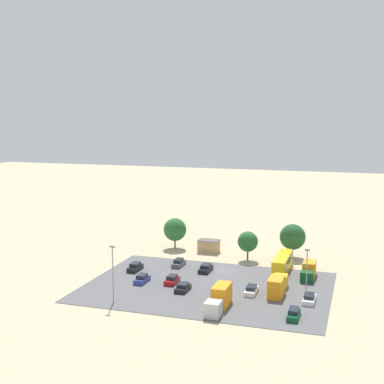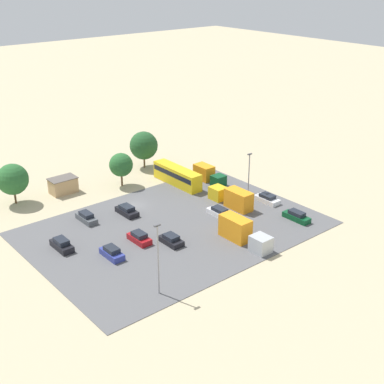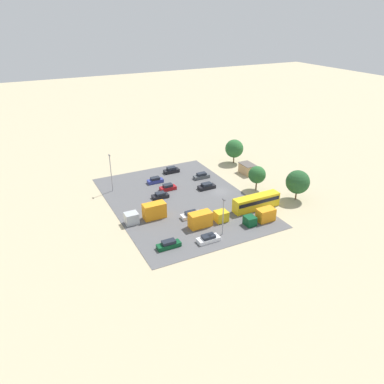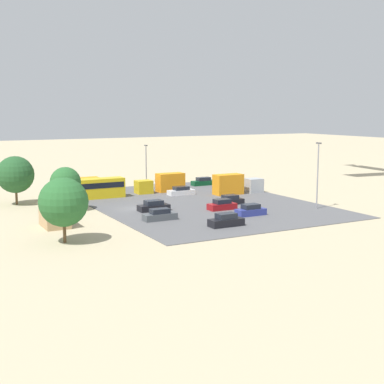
% 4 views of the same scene
% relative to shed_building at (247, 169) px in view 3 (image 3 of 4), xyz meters
% --- Properties ---
extents(ground_plane, '(400.00, 400.00, 0.00)m').
position_rel_shed_building_xyz_m(ground_plane, '(-6.77, 13.10, -1.44)').
color(ground_plane, tan).
extents(parking_lot_surface, '(44.41, 32.03, 0.08)m').
position_rel_shed_building_xyz_m(parking_lot_surface, '(-6.77, 24.18, -1.40)').
color(parking_lot_surface, '#565659').
rests_on(parking_lot_surface, ground).
extents(shed_building, '(4.89, 3.23, 2.87)m').
position_rel_shed_building_xyz_m(shed_building, '(0.00, 0.00, 0.00)').
color(shed_building, tan).
rests_on(shed_building, ground).
extents(bus, '(2.58, 11.62, 3.28)m').
position_rel_shed_building_xyz_m(bus, '(-18.41, 10.21, 0.40)').
color(bus, gold).
rests_on(bus, ground).
extents(parked_car_0, '(1.87, 4.18, 1.56)m').
position_rel_shed_building_xyz_m(parked_car_0, '(0.10, 24.39, -0.71)').
color(parked_car_0, maroon).
rests_on(parked_car_0, ground).
extents(parked_car_1, '(1.85, 4.64, 1.43)m').
position_rel_shed_building_xyz_m(parked_car_1, '(-15.24, 25.47, -0.77)').
color(parked_car_1, silver).
rests_on(parked_car_1, ground).
extents(parked_car_2, '(1.81, 4.22, 1.58)m').
position_rel_shed_building_xyz_m(parked_car_2, '(5.68, 25.63, -0.70)').
color(parked_car_2, navy).
rests_on(parked_car_2, ground).
extents(parked_car_3, '(1.83, 4.44, 1.66)m').
position_rel_shed_building_xyz_m(parked_car_3, '(10.08, 18.93, -0.67)').
color(parked_car_3, black).
rests_on(parked_car_3, ground).
extents(parked_car_4, '(1.70, 4.77, 1.54)m').
position_rel_shed_building_xyz_m(parked_car_4, '(-23.81, 34.69, -0.72)').
color(parked_car_4, '#0C4723').
rests_on(parked_car_4, ground).
extents(parked_car_5, '(1.99, 4.66, 1.42)m').
position_rel_shed_building_xyz_m(parked_car_5, '(-25.41, 26.77, -0.77)').
color(parked_car_5, silver).
rests_on(parked_car_5, ground).
extents(parked_car_6, '(1.99, 4.51, 1.53)m').
position_rel_shed_building_xyz_m(parked_car_6, '(-3.77, 15.19, -0.73)').
color(parked_car_6, black).
rests_on(parked_car_6, ground).
extents(parked_car_7, '(1.73, 4.49, 1.54)m').
position_rel_shed_building_xyz_m(parked_car_7, '(2.73, 13.17, -0.72)').
color(parked_car_7, '#4C5156').
rests_on(parked_car_7, ground).
extents(parked_car_8, '(1.99, 4.05, 1.43)m').
position_rel_shed_building_xyz_m(parked_car_8, '(-3.24, 27.89, -0.77)').
color(parked_car_8, black).
rests_on(parked_car_8, ground).
extents(parked_truck_0, '(2.44, 9.23, 3.49)m').
position_rel_shed_building_xyz_m(parked_truck_0, '(-11.73, 34.30, 0.24)').
color(parked_truck_0, '#ADB2B7').
rests_on(parked_truck_0, ground).
extents(parked_truck_1, '(2.43, 8.96, 3.28)m').
position_rel_shed_building_xyz_m(parked_truck_1, '(-19.59, 24.04, 0.14)').
color(parked_truck_1, gold).
rests_on(parked_truck_1, ground).
extents(parked_truck_2, '(2.39, 7.18, 2.85)m').
position_rel_shed_building_xyz_m(parked_truck_2, '(-23.88, 12.78, -0.06)').
color(parked_truck_2, '#0C4723').
rests_on(parked_truck_2, ground).
extents(tree_near_shed, '(5.70, 5.70, 7.53)m').
position_rel_shed_building_xyz_m(tree_near_shed, '(-18.90, -1.28, 3.23)').
color(tree_near_shed, brown).
rests_on(tree_near_shed, ground).
extents(tree_apron_mid, '(4.43, 4.43, 6.42)m').
position_rel_shed_building_xyz_m(tree_apron_mid, '(-9.98, 4.10, 2.75)').
color(tree_apron_mid, brown).
rests_on(tree_apron_mid, ground).
extents(tree_apron_far, '(5.42, 5.42, 7.25)m').
position_rel_shed_building_xyz_m(tree_apron_far, '(8.65, -1.06, 3.09)').
color(tree_apron_far, brown).
rests_on(tree_apron_far, ground).
extents(light_pole_lot_centre, '(0.90, 0.28, 9.76)m').
position_rel_shed_building_xyz_m(light_pole_lot_centre, '(5.93, 37.22, 3.95)').
color(light_pole_lot_centre, gray).
rests_on(light_pole_lot_centre, ground).
extents(light_pole_lot_edge, '(0.90, 0.28, 8.13)m').
position_rel_shed_building_xyz_m(light_pole_lot_edge, '(-24.49, 22.95, 3.13)').
color(light_pole_lot_edge, gray).
rests_on(light_pole_lot_edge, ground).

